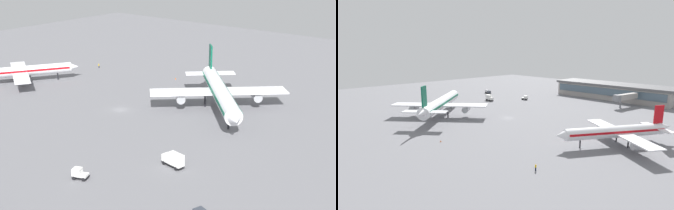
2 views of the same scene
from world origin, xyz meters
TOP-DOWN VIEW (x-y plane):
  - ground at (0.00, 0.00)m, footprint 288.00×288.00m
  - airplane_at_gate at (-46.38, -0.86)m, footprint 28.85×34.40m
  - airplane_taxiing at (22.63, 18.44)m, footprint 39.06×41.07m
  - catering_truck at (35.81, -19.78)m, footprint 5.83×2.90m
  - baggage_tug at (23.91, -36.73)m, footprint 3.68×3.19m
  - ground_crew_worker at (-41.28, 30.08)m, footprint 0.44×0.57m
  - safety_cone_near_gate at (-7.66, 36.15)m, footprint 0.44×0.44m

SIDE VIEW (x-z plane):
  - ground at x=0.00m, z-range 0.00..0.00m
  - safety_cone_near_gate at x=-7.66m, z-range 0.00..0.60m
  - ground_crew_worker at x=-41.28m, z-range 0.01..1.68m
  - baggage_tug at x=23.91m, z-range 0.01..2.31m
  - catering_truck at x=35.81m, z-range 0.05..3.35m
  - airplane_at_gate at x=-46.38m, z-range -1.60..10.10m
  - airplane_taxiing at x=22.63m, z-range -2.12..13.42m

